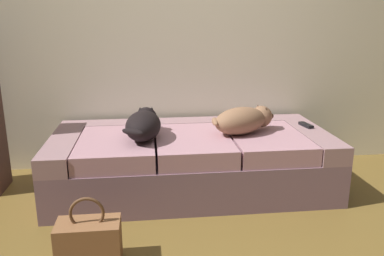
{
  "coord_description": "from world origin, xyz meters",
  "views": [
    {
      "loc": [
        -0.32,
        -1.64,
        1.23
      ],
      "look_at": [
        0.0,
        1.05,
        0.48
      ],
      "focal_mm": 37.04,
      "sensor_mm": 36.0,
      "label": 1
    }
  ],
  "objects_px": {
    "couch": "(191,160)",
    "dog_dark": "(144,124)",
    "tv_remote": "(306,125)",
    "handbag": "(89,243)",
    "dog_tan": "(244,120)"
  },
  "relations": [
    {
      "from": "couch",
      "to": "dog_dark",
      "type": "xyz_separation_m",
      "value": [
        -0.34,
        -0.08,
        0.31
      ]
    },
    {
      "from": "tv_remote",
      "to": "handbag",
      "type": "relative_size",
      "value": 0.4
    },
    {
      "from": "couch",
      "to": "dog_tan",
      "type": "relative_size",
      "value": 3.7
    },
    {
      "from": "couch",
      "to": "handbag",
      "type": "xyz_separation_m",
      "value": [
        -0.63,
        -0.91,
        -0.09
      ]
    },
    {
      "from": "tv_remote",
      "to": "dog_tan",
      "type": "bearing_deg",
      "value": -177.33
    },
    {
      "from": "dog_dark",
      "to": "handbag",
      "type": "relative_size",
      "value": 1.5
    },
    {
      "from": "couch",
      "to": "dog_dark",
      "type": "distance_m",
      "value": 0.47
    },
    {
      "from": "dog_tan",
      "to": "dog_dark",
      "type": "bearing_deg",
      "value": -177.16
    },
    {
      "from": "dog_dark",
      "to": "dog_tan",
      "type": "relative_size",
      "value": 1.05
    },
    {
      "from": "dog_tan",
      "to": "handbag",
      "type": "distance_m",
      "value": 1.38
    },
    {
      "from": "dog_dark",
      "to": "handbag",
      "type": "xyz_separation_m",
      "value": [
        -0.29,
        -0.82,
        -0.4
      ]
    },
    {
      "from": "tv_remote",
      "to": "handbag",
      "type": "bearing_deg",
      "value": -157.4
    },
    {
      "from": "dog_dark",
      "to": "couch",
      "type": "bearing_deg",
      "value": 13.8
    },
    {
      "from": "dog_dark",
      "to": "dog_tan",
      "type": "distance_m",
      "value": 0.72
    },
    {
      "from": "dog_dark",
      "to": "tv_remote",
      "type": "relative_size",
      "value": 3.78
    }
  ]
}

